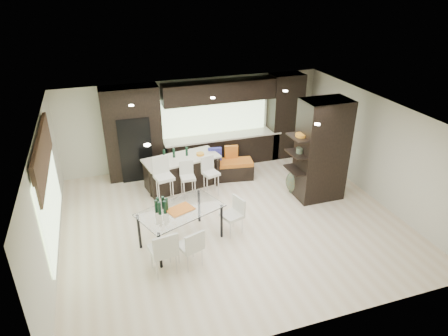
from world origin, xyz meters
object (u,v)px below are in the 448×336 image
object	(u,v)px
stool_right	(211,180)
bench	(228,170)
stool_mid	(188,184)
stool_left	(165,185)
chair_near	(190,248)
floor_vase	(295,171)
dining_table	(181,226)
chair_end	(232,218)
chair_far	(163,253)
kitchen_island	(182,172)

from	to	relation	value
stool_right	bench	size ratio (longest dim) A/B	0.60
stool_right	stool_mid	bearing A→B (deg)	164.13
stool_left	chair_near	xyz separation A→B (m)	(0.02, -2.65, -0.10)
stool_left	floor_vase	xyz separation A→B (m)	(3.48, -0.57, 0.14)
dining_table	chair_end	distance (m)	1.19
floor_vase	chair_near	distance (m)	4.05
stool_left	chair_end	distance (m)	2.21
stool_right	dining_table	xyz separation A→B (m)	(-1.25, -1.88, -0.01)
chair_end	chair_near	bearing A→B (deg)	105.77
stool_right	chair_near	world-z (taller)	stool_right
chair_far	chair_end	distance (m)	1.94
kitchen_island	stool_left	bearing A→B (deg)	-139.97
kitchen_island	bench	distance (m)	1.38
stool_right	bench	bearing A→B (deg)	29.95
stool_mid	dining_table	distance (m)	1.98
stool_right	stool_left	bearing A→B (deg)	166.27
chair_near	kitchen_island	bearing A→B (deg)	60.98
bench	chair_end	world-z (taller)	chair_end
chair_far	chair_end	world-z (taller)	chair_far
stool_right	dining_table	bearing A→B (deg)	-138.86
kitchen_island	stool_mid	bearing A→B (deg)	-100.40
stool_mid	chair_near	world-z (taller)	stool_mid
kitchen_island	floor_vase	size ratio (longest dim) A/B	1.61
stool_right	chair_far	xyz separation A→B (m)	(-1.81, -2.71, 0.03)
chair_near	chair_far	xyz separation A→B (m)	(-0.56, -0.03, 0.06)
chair_far	chair_near	bearing A→B (deg)	-4.82
chair_far	stool_mid	bearing A→B (deg)	58.74
floor_vase	chair_end	size ratio (longest dim) A/B	1.59
floor_vase	dining_table	bearing A→B (deg)	-159.77
chair_near	stool_mid	bearing A→B (deg)	58.29
bench	chair_end	xyz separation A→B (m)	(-0.79, -2.61, 0.13)
bench	chair_far	distance (m)	4.29
stool_mid	stool_right	world-z (taller)	stool_right
kitchen_island	stool_mid	size ratio (longest dim) A/B	2.48
bench	chair_far	world-z (taller)	chair_far
chair_far	stool_right	bearing A→B (deg)	48.36
bench	chair_far	bearing A→B (deg)	-117.27
bench	floor_vase	world-z (taller)	floor_vase
stool_left	chair_far	size ratio (longest dim) A/B	1.09
bench	chair_near	size ratio (longest dim) A/B	1.76
chair_far	chair_end	bearing A→B (deg)	17.59
stool_left	dining_table	distance (m)	1.85
kitchen_island	stool_right	world-z (taller)	stool_right
stool_left	chair_near	bearing A→B (deg)	-100.45
stool_mid	bench	size ratio (longest dim) A/B	0.58
bench	floor_vase	xyz separation A→B (m)	(1.48, -1.34, 0.37)
stool_left	stool_mid	size ratio (longest dim) A/B	1.21
stool_right	chair_far	size ratio (longest dim) A/B	0.93
stool_mid	floor_vase	bearing A→B (deg)	-9.52
stool_mid	stool_right	distance (m)	0.64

